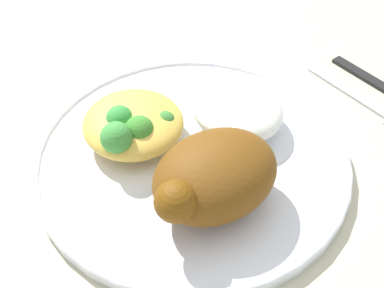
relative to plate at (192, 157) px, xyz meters
name	(u,v)px	position (x,y,z in m)	size (l,w,h in m)	color
ground_plane	(192,162)	(0.00, 0.00, -0.01)	(2.00, 2.00, 0.00)	#C2B999
plate	(192,157)	(0.00, 0.00, 0.00)	(0.29, 0.29, 0.01)	white
roasted_chicken	(213,177)	(0.02, 0.06, 0.04)	(0.12, 0.08, 0.06)	brown
rice_pile	(237,110)	(-0.06, -0.01, 0.02)	(0.08, 0.09, 0.03)	white
mac_cheese_with_broccoli	(133,124)	(0.04, -0.05, 0.02)	(0.09, 0.10, 0.04)	#E7BA49
fork	(368,104)	(-0.20, 0.04, 0.00)	(0.02, 0.14, 0.01)	#B2B2B7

